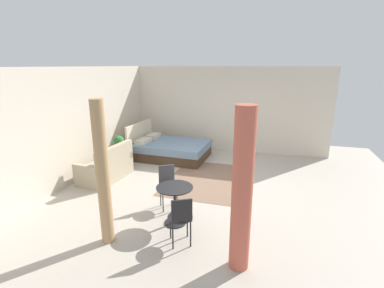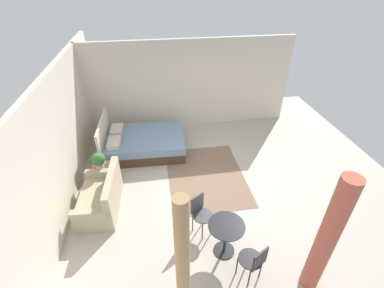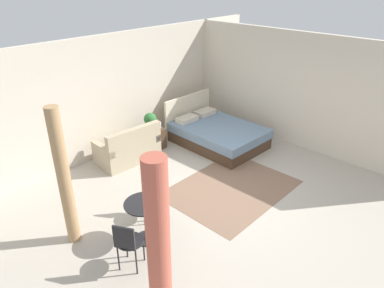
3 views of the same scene
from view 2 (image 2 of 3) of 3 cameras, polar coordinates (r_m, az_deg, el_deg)
ground_plane at (r=6.70m, az=3.43°, el=-8.13°), size 8.92×9.33×0.02m
wall_back at (r=6.08m, az=-26.67°, el=-0.80°), size 8.92×0.12×2.73m
wall_right at (r=8.48m, az=-0.51°, el=12.43°), size 0.12×6.33×2.73m
area_rug at (r=6.86m, az=2.95°, el=-6.77°), size 2.48×1.88×0.01m
bed at (r=7.71m, az=-10.45°, el=0.27°), size 1.64×2.26×1.03m
couch at (r=6.19m, az=-18.57°, el=-10.77°), size 1.41×0.87×0.89m
nightstand at (r=6.86m, az=-18.28°, el=-6.14°), size 0.42×0.43×0.50m
potted_plant at (r=6.48m, az=-19.19°, el=-3.27°), size 0.30×0.30×0.44m
vase at (r=6.75m, az=-18.41°, el=-3.35°), size 0.12×0.12×0.15m
balcony_table at (r=5.06m, az=7.15°, el=-18.25°), size 0.65×0.65×0.71m
cafe_chair_near_window at (r=4.80m, az=13.09°, el=-22.83°), size 0.54×0.54×0.84m
cafe_chair_near_couch at (r=5.33m, az=1.72°, el=-13.96°), size 0.55×0.55×0.85m
curtain_left at (r=4.58m, az=26.64°, el=-17.43°), size 0.28×0.28×2.31m
curtain_right at (r=3.95m, az=-2.04°, el=-23.26°), size 0.20×0.20×2.31m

